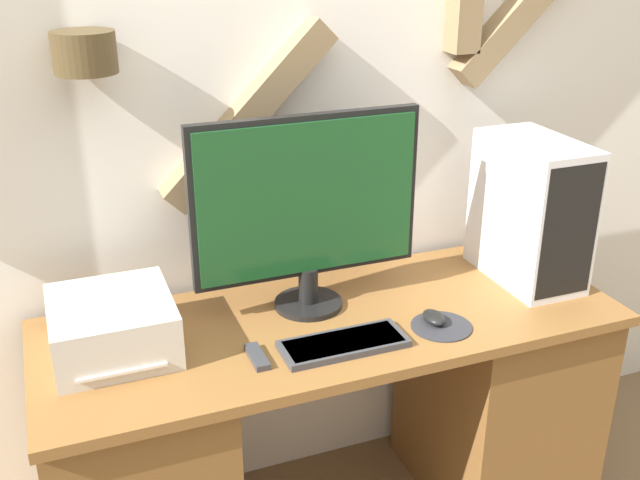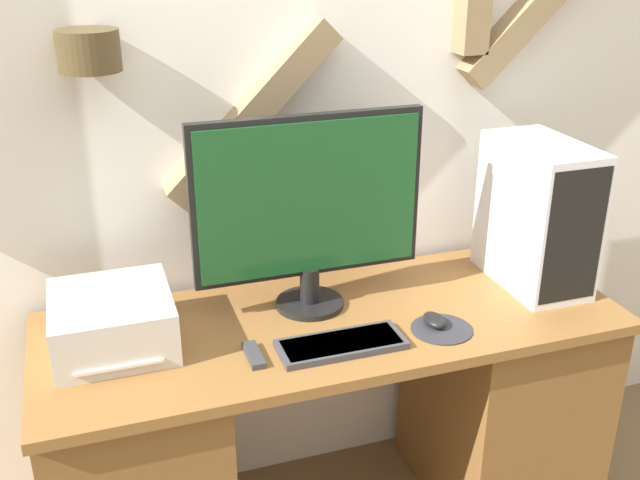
{
  "view_description": "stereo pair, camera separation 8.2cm",
  "coord_description": "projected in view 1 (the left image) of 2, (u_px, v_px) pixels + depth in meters",
  "views": [
    {
      "loc": [
        -0.69,
        -1.37,
        1.75
      ],
      "look_at": [
        -0.04,
        0.3,
        0.98
      ],
      "focal_mm": 42.0,
      "sensor_mm": 36.0,
      "label": 1
    },
    {
      "loc": [
        -0.61,
        -1.4,
        1.75
      ],
      "look_at": [
        -0.04,
        0.3,
        0.98
      ],
      "focal_mm": 42.0,
      "sensor_mm": 36.0,
      "label": 2
    }
  ],
  "objects": [
    {
      "name": "monitor",
      "position": [
        307.0,
        205.0,
        2.0
      ],
      "size": [
        0.64,
        0.19,
        0.55
      ],
      "color": "black",
      "rests_on": "desk"
    },
    {
      "name": "desk",
      "position": [
        332.0,
        424.0,
        2.2
      ],
      "size": [
        1.6,
        0.6,
        0.74
      ],
      "color": "brown",
      "rests_on": "ground_plane"
    },
    {
      "name": "wall_back",
      "position": [
        288.0,
        69.0,
        2.11
      ],
      "size": [
        6.4,
        0.2,
        2.7
      ],
      "color": "white",
      "rests_on": "ground_plane"
    },
    {
      "name": "printer",
      "position": [
        113.0,
        326.0,
        1.87
      ],
      "size": [
        0.3,
        0.32,
        0.14
      ],
      "color": "beige",
      "rests_on": "desk"
    },
    {
      "name": "keyboard",
      "position": [
        344.0,
        344.0,
        1.91
      ],
      "size": [
        0.33,
        0.13,
        0.02
      ],
      "color": "#3D3D42",
      "rests_on": "desk"
    },
    {
      "name": "mousepad",
      "position": [
        441.0,
        326.0,
        2.01
      ],
      "size": [
        0.16,
        0.16,
        0.0
      ],
      "color": "#2D2D33",
      "rests_on": "desk"
    },
    {
      "name": "mouse",
      "position": [
        434.0,
        317.0,
        2.02
      ],
      "size": [
        0.05,
        0.08,
        0.03
      ],
      "color": "black",
      "rests_on": "mousepad"
    },
    {
      "name": "computer_tower",
      "position": [
        531.0,
        211.0,
        2.21
      ],
      "size": [
        0.2,
        0.36,
        0.43
      ],
      "color": "white",
      "rests_on": "desk"
    },
    {
      "name": "remote_control",
      "position": [
        257.0,
        357.0,
        1.86
      ],
      "size": [
        0.04,
        0.12,
        0.02
      ],
      "color": "#38383D",
      "rests_on": "desk"
    }
  ]
}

